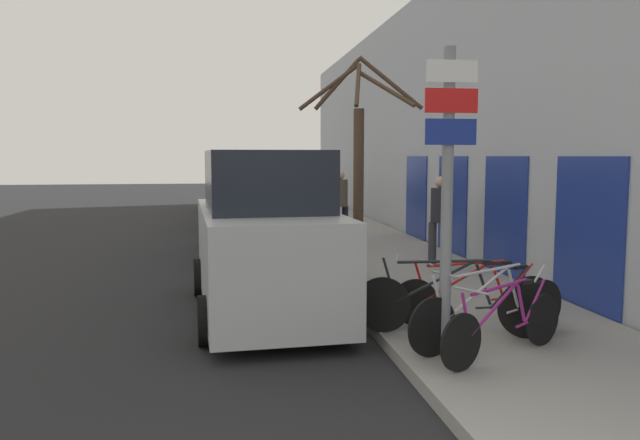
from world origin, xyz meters
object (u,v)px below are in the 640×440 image
(bicycle_2, at_px, (454,303))
(signpost, at_px, (447,190))
(bicycle_3, at_px, (474,296))
(parked_car_2, at_px, (247,195))
(pedestrian_near, at_px, (440,214))
(bicycle_1, at_px, (491,311))
(parked_car_3, at_px, (239,186))
(bicycle_0, at_px, (505,325))
(street_tree, at_px, (359,168))
(parked_car_1, at_px, (259,210))
(pedestrian_far, at_px, (340,200))
(parked_car_0, at_px, (265,241))

(bicycle_2, bearing_deg, signpost, 169.76)
(signpost, bearing_deg, bicycle_3, 54.83)
(parked_car_2, xyz_separation_m, pedestrian_near, (3.47, -8.35, 0.10))
(signpost, bearing_deg, bicycle_2, 61.96)
(bicycle_1, xyz_separation_m, parked_car_3, (-2.33, 19.43, 0.52))
(bicycle_0, height_order, parked_car_3, parked_car_3)
(street_tree, bearing_deg, parked_car_3, 96.17)
(bicycle_1, height_order, parked_car_1, parked_car_1)
(parked_car_2, xyz_separation_m, pedestrian_far, (2.22, -4.31, 0.12))
(pedestrian_near, bearing_deg, parked_car_2, -60.32)
(parked_car_2, bearing_deg, pedestrian_far, -64.74)
(bicycle_0, bearing_deg, pedestrian_near, -41.57)
(bicycle_0, height_order, bicycle_3, same)
(parked_car_3, xyz_separation_m, pedestrian_far, (2.29, -10.28, 0.13))
(bicycle_1, relative_size, parked_car_2, 0.50)
(signpost, distance_m, parked_car_2, 13.86)
(bicycle_2, relative_size, parked_car_2, 0.50)
(bicycle_0, relative_size, parked_car_1, 0.43)
(pedestrian_far, bearing_deg, bicycle_3, -107.91)
(signpost, distance_m, parked_car_0, 3.31)
(bicycle_3, distance_m, street_tree, 3.66)
(bicycle_3, bearing_deg, pedestrian_near, -12.46)
(signpost, xyz_separation_m, bicycle_0, (0.60, -0.20, -1.45))
(parked_car_2, bearing_deg, bicycle_1, -82.45)
(bicycle_1, xyz_separation_m, bicycle_3, (0.16, 0.89, -0.03))
(parked_car_2, relative_size, pedestrian_near, 2.58)
(bicycle_0, distance_m, parked_car_3, 20.05)
(bicycle_2, bearing_deg, parked_car_1, 31.82)
(pedestrian_near, bearing_deg, bicycle_0, 84.16)
(bicycle_3, distance_m, parked_car_2, 12.80)
(bicycle_1, distance_m, parked_car_0, 3.44)
(bicycle_1, relative_size, parked_car_0, 0.49)
(parked_car_1, relative_size, pedestrian_far, 2.31)
(bicycle_0, relative_size, bicycle_1, 0.79)
(bicycle_1, distance_m, street_tree, 4.41)
(pedestrian_far, bearing_deg, parked_car_0, -128.88)
(bicycle_1, xyz_separation_m, pedestrian_far, (-0.04, 9.14, 0.65))
(bicycle_2, bearing_deg, street_tree, 23.53)
(parked_car_2, bearing_deg, bicycle_2, -83.44)
(parked_car_3, distance_m, street_tree, 15.48)
(bicycle_2, height_order, parked_car_1, parked_car_1)
(parked_car_1, height_order, street_tree, street_tree)
(bicycle_2, xyz_separation_m, bicycle_3, (0.46, 0.49, -0.04))
(signpost, xyz_separation_m, pedestrian_far, (0.63, 9.43, -0.77))
(pedestrian_far, bearing_deg, bicycle_0, -109.49)
(bicycle_1, xyz_separation_m, pedestrian_near, (1.22, 5.10, 0.63))
(bicycle_2, relative_size, parked_car_1, 0.55)
(parked_car_1, relative_size, pedestrian_near, 2.35)
(parked_car_0, height_order, parked_car_2, parked_car_0)
(signpost, relative_size, bicycle_3, 1.52)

